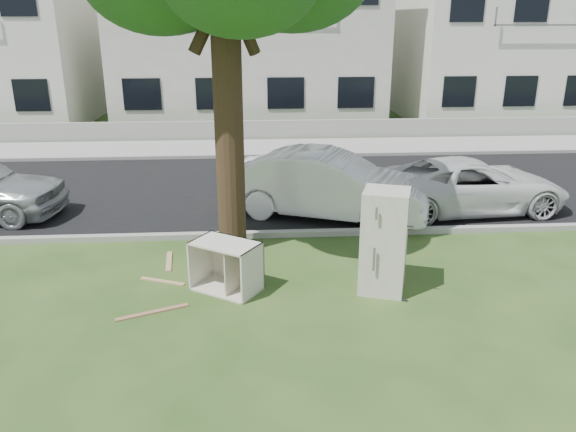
{
  "coord_description": "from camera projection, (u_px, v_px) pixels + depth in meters",
  "views": [
    {
      "loc": [
        0.01,
        -8.57,
        4.37
      ],
      "look_at": [
        0.62,
        0.6,
        1.11
      ],
      "focal_mm": 35.0,
      "sensor_mm": 36.0,
      "label": 1
    }
  ],
  "objects": [
    {
      "name": "fridge",
      "position": [
        384.0,
        242.0,
        9.25
      ],
      "size": [
        0.9,
        0.87,
        1.77
      ],
      "primitive_type": "cube",
      "rotation": [
        0.0,
        0.0,
        -0.32
      ],
      "color": "silver",
      "rests_on": "ground"
    },
    {
      "name": "low_wall",
      "position": [
        251.0,
        130.0,
        21.25
      ],
      "size": [
        120.0,
        0.15,
        0.7
      ],
      "primitive_type": "cube",
      "color": "gray",
      "rests_on": "ground"
    },
    {
      "name": "kerb_far",
      "position": [
        252.0,
        158.0,
        18.5
      ],
      "size": [
        120.0,
        0.18,
        0.12
      ],
      "primitive_type": "cube",
      "color": "gray",
      "rests_on": "ground"
    },
    {
      "name": "plank_c",
      "position": [
        169.0,
        261.0,
        10.63
      ],
      "size": [
        0.19,
        0.9,
        0.02
      ],
      "primitive_type": "cube",
      "rotation": [
        0.0,
        0.0,
        1.67
      ],
      "color": "tan",
      "rests_on": "ground"
    },
    {
      "name": "car_center",
      "position": [
        328.0,
        185.0,
        12.82
      ],
      "size": [
        4.88,
        3.17,
        1.52
      ],
      "primitive_type": "imported",
      "rotation": [
        0.0,
        0.0,
        1.2
      ],
      "color": "white",
      "rests_on": "ground"
    },
    {
      "name": "townhouse_right",
      "position": [
        512.0,
        39.0,
        25.58
      ],
      "size": [
        10.2,
        8.16,
        6.84
      ],
      "color": "silver",
      "rests_on": "ground"
    },
    {
      "name": "plank_b",
      "position": [
        163.0,
        281.0,
        9.83
      ],
      "size": [
        0.82,
        0.4,
        0.02
      ],
      "primitive_type": "cube",
      "rotation": [
        0.0,
        0.0,
        -0.38
      ],
      "color": "tan",
      "rests_on": "ground"
    },
    {
      "name": "road",
      "position": [
        252.0,
        189.0,
        15.16
      ],
      "size": [
        120.0,
        7.0,
        0.01
      ],
      "primitive_type": "cube",
      "color": "black",
      "rests_on": "ground"
    },
    {
      "name": "sidewalk",
      "position": [
        251.0,
        148.0,
        19.86
      ],
      "size": [
        120.0,
        2.8,
        0.01
      ],
      "primitive_type": "cube",
      "color": "gray",
      "rests_on": "ground"
    },
    {
      "name": "townhouse_center",
      "position": [
        249.0,
        33.0,
        24.73
      ],
      "size": [
        11.22,
        8.16,
        7.44
      ],
      "color": "silver",
      "rests_on": "ground"
    },
    {
      "name": "kerb_near",
      "position": [
        253.0,
        237.0,
        11.82
      ],
      "size": [
        120.0,
        0.18,
        0.12
      ],
      "primitive_type": "cube",
      "color": "gray",
      "rests_on": "ground"
    },
    {
      "name": "ground",
      "position": [
        254.0,
        290.0,
        9.52
      ],
      "size": [
        120.0,
        120.0,
        0.0
      ],
      "primitive_type": "plane",
      "color": "#264619"
    },
    {
      "name": "cabinet",
      "position": [
        226.0,
        266.0,
        9.42
      ],
      "size": [
        1.29,
        1.17,
        0.85
      ],
      "primitive_type": "cube",
      "rotation": [
        0.0,
        0.0,
        -0.58
      ],
      "color": "white",
      "rests_on": "ground"
    },
    {
      "name": "car_right",
      "position": [
        471.0,
        185.0,
        13.27
      ],
      "size": [
        4.67,
        2.48,
        1.25
      ],
      "primitive_type": "imported",
      "rotation": [
        0.0,
        0.0,
        1.66
      ],
      "color": "silver",
      "rests_on": "ground"
    },
    {
      "name": "plank_a",
      "position": [
        152.0,
        312.0,
        8.79
      ],
      "size": [
        1.1,
        0.52,
        0.02
      ],
      "primitive_type": "cube",
      "rotation": [
        0.0,
        0.0,
        0.38
      ],
      "color": "#966748",
      "rests_on": "ground"
    }
  ]
}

